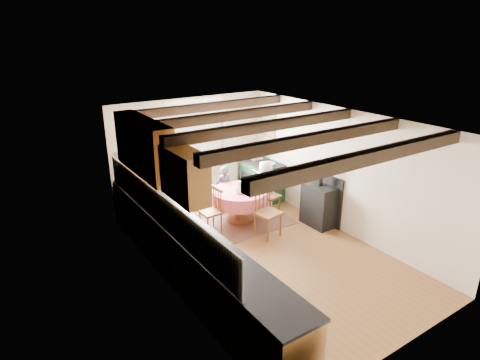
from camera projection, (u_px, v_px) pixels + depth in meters
floor at (265, 254)px, 7.17m from camera, size 3.60×5.50×0.00m
ceiling at (268, 120)px, 6.34m from camera, size 3.60×5.50×0.00m
wall_back at (191, 152)px, 8.90m from camera, size 3.60×0.00×2.40m
wall_front at (412, 266)px, 4.61m from camera, size 3.60×0.00×2.40m
wall_left at (167, 217)px, 5.82m from camera, size 0.00×5.50×2.40m
wall_right at (342, 172)px, 7.69m from camera, size 0.00×5.50×2.40m
beam_a at (370, 157)px, 4.81m from camera, size 3.60×0.16×0.16m
beam_b at (312, 139)px, 5.59m from camera, size 3.60×0.16×0.16m
beam_c at (268, 126)px, 6.37m from camera, size 3.60×0.16×0.16m
beam_d at (234, 115)px, 7.15m from camera, size 3.60×0.16×0.16m
beam_e at (206, 107)px, 7.93m from camera, size 3.60×0.16×0.16m
splash_left at (160, 209)px, 6.07m from camera, size 0.02×4.50×0.55m
splash_back at (148, 160)px, 8.37m from camera, size 1.40×0.02×0.55m
base_cabinet_left at (188, 257)px, 6.24m from camera, size 0.60×5.30×0.88m
base_cabinet_back at (154, 199)px, 8.39m from camera, size 1.30×0.60×0.88m
worktop_left at (188, 230)px, 6.09m from camera, size 0.64×5.30×0.04m
worktop_back at (153, 178)px, 8.21m from camera, size 1.30×0.64×0.04m
wall_cabinet_glass at (143, 146)px, 6.59m from camera, size 0.34×1.80×0.90m
wall_cabinet_solid at (184, 175)px, 5.43m from camera, size 0.34×0.90×0.70m
window_frame at (195, 134)px, 8.80m from camera, size 1.34×0.03×1.54m
window_pane at (195, 134)px, 8.81m from camera, size 1.20×0.01×1.40m
curtain_left at (161, 164)px, 8.47m from camera, size 0.35×0.10×2.10m
curtain_right at (230, 151)px, 9.35m from camera, size 0.35×0.10×2.10m
curtain_rod at (196, 107)px, 8.53m from camera, size 2.00×0.03×0.03m
wall_picture at (268, 124)px, 9.30m from camera, size 0.04×0.50×0.60m
wall_plate at (232, 124)px, 9.25m from camera, size 0.30×0.02×0.30m
rug at (240, 221)px, 8.41m from camera, size 1.92×1.50×0.01m
dining_table at (240, 206)px, 8.29m from camera, size 1.13×1.13×0.68m
chair_near at (268, 211)px, 7.63m from camera, size 0.51×0.53×1.03m
chair_left at (210, 210)px, 7.82m from camera, size 0.41×0.39×0.90m
chair_right at (270, 194)px, 8.60m from camera, size 0.46×0.45×0.89m
aga_range at (262, 180)px, 9.41m from camera, size 0.63×0.97×0.90m
cast_iron_stove at (319, 194)px, 8.02m from camera, size 0.40×0.67×1.33m
child_far at (224, 188)px, 8.75m from camera, size 0.38×0.25×1.02m
child_right at (265, 186)px, 8.74m from camera, size 0.38×0.56×1.13m
bowl_a at (247, 192)px, 8.02m from camera, size 0.28×0.28×0.05m
bowl_b at (240, 191)px, 8.03m from camera, size 0.27×0.27×0.07m
cup at (239, 186)px, 8.28m from camera, size 0.14×0.14×0.10m
canister_tall at (142, 175)px, 8.01m from camera, size 0.13×0.13×0.22m
canister_wide at (148, 172)px, 8.22m from camera, size 0.17×0.17×0.19m
canister_slim at (161, 169)px, 8.25m from camera, size 0.10×0.10×0.27m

